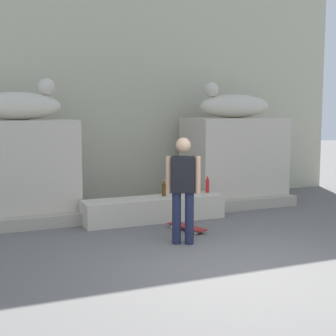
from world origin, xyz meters
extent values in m
plane|color=#605E5B|center=(0.00, 0.00, 0.00)|extent=(40.00, 40.00, 0.00)
cube|color=#B8B699|center=(0.00, 5.61, 3.49)|extent=(11.29, 0.60, 6.97)
cube|color=beige|center=(-2.32, 4.23, 0.95)|extent=(2.09, 1.29, 1.89)
cube|color=beige|center=(2.32, 4.23, 0.95)|extent=(2.09, 1.29, 1.89)
ellipsoid|color=beige|center=(-2.32, 4.23, 2.15)|extent=(1.65, 0.74, 0.52)
sphere|color=beige|center=(-1.77, 4.17, 2.51)|extent=(0.32, 0.32, 0.32)
ellipsoid|color=beige|center=(2.32, 4.23, 2.15)|extent=(1.67, 0.79, 0.52)
sphere|color=beige|center=(1.77, 4.31, 2.51)|extent=(0.32, 0.32, 0.32)
cube|color=beige|center=(0.00, 3.22, 0.22)|extent=(2.70, 0.62, 0.44)
cylinder|color=#1E233F|center=(-0.26, 1.60, 0.41)|extent=(0.14, 0.14, 0.82)
cylinder|color=#1E233F|center=(-0.08, 1.51, 0.41)|extent=(0.14, 0.14, 0.82)
cube|color=black|center=(-0.17, 1.55, 1.10)|extent=(0.41, 0.35, 0.56)
sphere|color=tan|center=(-0.17, 1.55, 1.55)|extent=(0.23, 0.23, 0.23)
cylinder|color=tan|center=(-0.37, 1.66, 1.09)|extent=(0.09, 0.09, 0.58)
cylinder|color=tan|center=(0.03, 1.45, 1.09)|extent=(0.09, 0.09, 0.58)
cube|color=maroon|center=(0.25, 2.29, 0.07)|extent=(0.44, 0.82, 0.02)
cylinder|color=white|center=(0.41, 2.03, 0.03)|extent=(0.05, 0.06, 0.06)
cylinder|color=white|center=(0.28, 1.99, 0.03)|extent=(0.05, 0.06, 0.06)
cylinder|color=white|center=(0.22, 2.60, 0.03)|extent=(0.05, 0.06, 0.06)
cylinder|color=white|center=(0.09, 2.56, 0.03)|extent=(0.05, 0.06, 0.06)
cylinder|color=#194C99|center=(0.59, 3.36, 0.57)|extent=(0.06, 0.06, 0.25)
cylinder|color=#194C99|center=(0.59, 3.36, 0.72)|extent=(0.03, 0.03, 0.06)
cylinder|color=yellow|center=(0.59, 3.36, 0.76)|extent=(0.03, 0.03, 0.01)
cylinder|color=silver|center=(0.86, 3.22, 0.55)|extent=(0.08, 0.08, 0.22)
cylinder|color=silver|center=(0.86, 3.22, 0.69)|extent=(0.04, 0.04, 0.06)
cylinder|color=yellow|center=(0.86, 3.22, 0.72)|extent=(0.04, 0.04, 0.01)
cylinder|color=#593314|center=(0.24, 3.30, 0.56)|extent=(0.08, 0.08, 0.23)
cylinder|color=#593314|center=(0.24, 3.30, 0.70)|extent=(0.04, 0.04, 0.06)
cylinder|color=yellow|center=(0.24, 3.30, 0.74)|extent=(0.04, 0.04, 0.01)
cylinder|color=red|center=(1.19, 3.34, 0.57)|extent=(0.07, 0.07, 0.26)
cylinder|color=red|center=(1.19, 3.34, 0.73)|extent=(0.03, 0.03, 0.06)
cylinder|color=yellow|center=(1.19, 3.34, 0.76)|extent=(0.04, 0.04, 0.01)
cube|color=#A9A08F|center=(0.00, 3.56, 0.11)|extent=(6.72, 0.50, 0.22)
camera|label=1|loc=(-3.36, -5.34, 2.13)|focal=53.19mm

